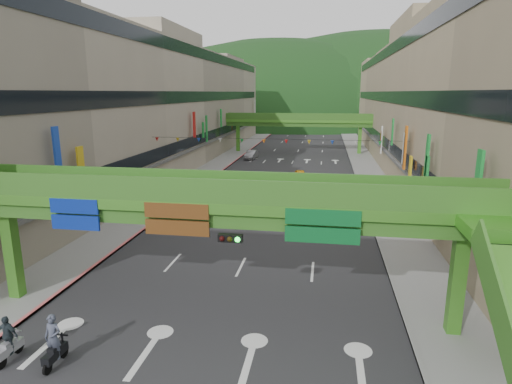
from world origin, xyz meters
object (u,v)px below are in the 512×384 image
overpass_near (232,219)px  car_yellow (300,175)px  scooter_rider_near (54,342)px  pedestrian_red (419,227)px  car_silver (251,155)px  scooter_rider_mid (262,181)px

overpass_near → car_yellow: bearing=88.1°
scooter_rider_near → pedestrian_red: scooter_rider_near is taller
overpass_near → scooter_rider_near: bearing=-145.5°
car_silver → car_yellow: bearing=-55.8°
overpass_near → car_silver: overpass_near is taller
overpass_near → scooter_rider_mid: bearing=95.6°
car_yellow → pedestrian_red: bearing=-71.7°
overpass_near → pedestrian_red: (11.27, 14.10, -4.33)m
overpass_near → scooter_rider_mid: overpass_near is taller
car_yellow → pedestrian_red: size_ratio=2.13×
scooter_rider_mid → pedestrian_red: scooter_rider_mid is taller
car_silver → overpass_near: bearing=-75.9°
scooter_rider_near → scooter_rider_mid: 32.91m
overpass_near → pedestrian_red: overpass_near is taller
scooter_rider_mid → car_silver: 23.30m
car_silver → pedestrian_red: bearing=-57.2°
overpass_near → scooter_rider_near: (-6.37, -4.38, -4.14)m
car_yellow → scooter_rider_mid: bearing=-129.5°
pedestrian_red → scooter_rider_near: bearing=-163.9°
scooter_rider_near → car_silver: size_ratio=0.51×
overpass_near → pedestrian_red: bearing=51.4°
car_yellow → overpass_near: bearing=-99.8°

